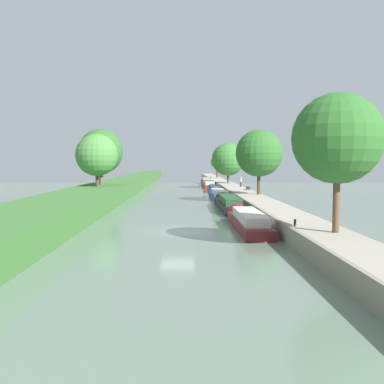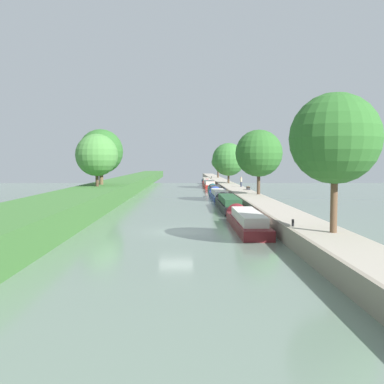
# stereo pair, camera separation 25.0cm
# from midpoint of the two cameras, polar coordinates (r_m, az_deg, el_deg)

# --- Properties ---
(ground_plane) EXTENTS (160.00, 160.00, 0.00)m
(ground_plane) POSITION_cam_midpoint_polar(r_m,az_deg,el_deg) (34.13, -1.79, -5.00)
(ground_plane) COLOR slate
(left_grassy_bank) EXTENTS (6.44, 260.00, 2.05)m
(left_grassy_bank) POSITION_cam_midpoint_polar(r_m,az_deg,el_deg) (35.71, -18.78, -3.15)
(left_grassy_bank) COLOR #3D7033
(left_grassy_bank) RESTS_ON ground_plane
(right_towpath) EXTENTS (3.23, 260.00, 1.12)m
(right_towpath) POSITION_cam_midpoint_polar(r_m,az_deg,el_deg) (35.03, 12.81, -3.94)
(right_towpath) COLOR #A89E8E
(right_towpath) RESTS_ON ground_plane
(stone_quay) EXTENTS (0.25, 260.00, 1.17)m
(stone_quay) POSITION_cam_midpoint_polar(r_m,az_deg,el_deg) (34.66, 10.02, -3.94)
(stone_quay) COLOR gray
(stone_quay) RESTS_ON ground_plane
(narrowboat_maroon) EXTENTS (2.08, 13.24, 2.05)m
(narrowboat_maroon) POSITION_cam_midpoint_polar(r_m,az_deg,el_deg) (36.48, 6.91, -3.54)
(narrowboat_maroon) COLOR maroon
(narrowboat_maroon) RESTS_ON ground_plane
(narrowboat_black) EXTENTS (2.06, 14.86, 2.05)m
(narrowboat_black) POSITION_cam_midpoint_polar(r_m,az_deg,el_deg) (51.42, 4.64, -1.38)
(narrowboat_black) COLOR black
(narrowboat_black) RESTS_ON ground_plane
(narrowboat_blue) EXTENTS (2.13, 14.61, 2.02)m
(narrowboat_blue) POSITION_cam_midpoint_polar(r_m,az_deg,el_deg) (66.43, 3.40, -0.31)
(narrowboat_blue) COLOR #283D93
(narrowboat_blue) RESTS_ON ground_plane
(narrowboat_teal) EXTENTS (1.95, 11.71, 1.85)m
(narrowboat_teal) POSITION_cam_midpoint_polar(r_m,az_deg,el_deg) (79.88, 2.90, 0.35)
(narrowboat_teal) COLOR #195B60
(narrowboat_teal) RESTS_ON ground_plane
(narrowboat_red) EXTENTS (2.16, 17.10, 2.10)m
(narrowboat_red) POSITION_cam_midpoint_polar(r_m,az_deg,el_deg) (95.77, 2.16, 0.99)
(narrowboat_red) COLOR maroon
(narrowboat_red) RESTS_ON ground_plane
(narrowboat_navy) EXTENTS (1.83, 13.19, 1.90)m
(narrowboat_navy) POSITION_cam_midpoint_polar(r_m,az_deg,el_deg) (111.91, 1.83, 1.37)
(narrowboat_navy) COLOR #141E42
(narrowboat_navy) RESTS_ON ground_plane
(tree_rightbank_near) EXTENTS (5.22, 5.22, 8.02)m
(tree_rightbank_near) POSITION_cam_midpoint_polar(r_m,az_deg,el_deg) (27.54, 17.65, 6.35)
(tree_rightbank_near) COLOR brown
(tree_rightbank_near) RESTS_ON right_towpath
(tree_rightbank_midnear) EXTENTS (5.93, 5.93, 8.15)m
(tree_rightbank_midnear) POSITION_cam_midpoint_polar(r_m,az_deg,el_deg) (58.44, 8.44, 4.79)
(tree_rightbank_midnear) COLOR #4C3828
(tree_rightbank_midnear) RESTS_ON right_towpath
(tree_rightbank_midfar) EXTENTS (6.37, 6.37, 7.78)m
(tree_rightbank_midfar) POSITION_cam_midpoint_polar(r_m,az_deg,el_deg) (89.22, 4.66, 4.06)
(tree_rightbank_midfar) COLOR #4C3828
(tree_rightbank_midfar) RESTS_ON right_towpath
(tree_rightbank_far) EXTENTS (3.47, 3.47, 5.83)m
(tree_rightbank_far) POSITION_cam_midpoint_polar(r_m,az_deg,el_deg) (121.37, 3.32, 3.73)
(tree_rightbank_far) COLOR #4C3828
(tree_rightbank_far) RESTS_ON right_towpath
(tree_leftbank_downstream) EXTENTS (5.46, 5.46, 6.78)m
(tree_leftbank_downstream) POSITION_cam_midpoint_polar(r_m,az_deg,el_deg) (60.36, -11.65, 4.53)
(tree_leftbank_downstream) COLOR #4C3828
(tree_leftbank_downstream) RESTS_ON left_grassy_bank
(tree_leftbank_upstream) EXTENTS (6.18, 6.18, 7.71)m
(tree_leftbank_upstream) POSITION_cam_midpoint_polar(r_m,az_deg,el_deg) (65.08, -11.17, 4.97)
(tree_leftbank_upstream) COLOR brown
(tree_leftbank_upstream) RESTS_ON left_grassy_bank
(person_walking) EXTENTS (0.34, 0.34, 1.66)m
(person_walking) POSITION_cam_midpoint_polar(r_m,az_deg,el_deg) (75.74, 6.23, 1.30)
(person_walking) COLOR #282D42
(person_walking) RESTS_ON right_towpath
(mooring_bollard_near) EXTENTS (0.16, 0.16, 0.45)m
(mooring_bollard_near) POSITION_cam_midpoint_polar(r_m,az_deg,el_deg) (29.73, 12.69, -3.77)
(mooring_bollard_near) COLOR black
(mooring_bollard_near) RESTS_ON right_towpath
(mooring_bollard_far) EXTENTS (0.16, 0.16, 0.45)m
(mooring_bollard_far) POSITION_cam_midpoint_polar(r_m,az_deg,el_deg) (117.74, 2.52, 1.87)
(mooring_bollard_far) COLOR black
(mooring_bollard_far) RESTS_ON right_towpath
(park_bench) EXTENTS (0.44, 1.50, 0.47)m
(park_bench) POSITION_cam_midpoint_polar(r_m,az_deg,el_deg) (67.89, 7.12, 0.57)
(park_bench) COLOR #333338
(park_bench) RESTS_ON right_towpath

